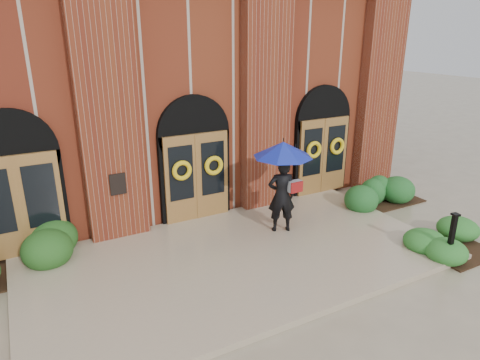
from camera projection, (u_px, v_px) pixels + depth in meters
ground at (243, 264)px, 10.28m from camera, size 90.00×90.00×0.00m
landing at (240, 259)px, 10.38m from camera, size 10.00×5.30×0.15m
church_building at (133, 80)px, 16.41m from camera, size 16.20×12.53×7.00m
man_with_umbrella at (283, 170)px, 11.13m from camera, size 2.01×2.01×2.48m
metal_post at (452, 236)px, 10.01m from camera, size 0.19×0.19×1.18m
hedge_wall_right at (372, 192)px, 13.73m from camera, size 3.16×1.26×0.81m
hedge_front_right at (456, 241)px, 10.84m from camera, size 1.56×1.34×0.55m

